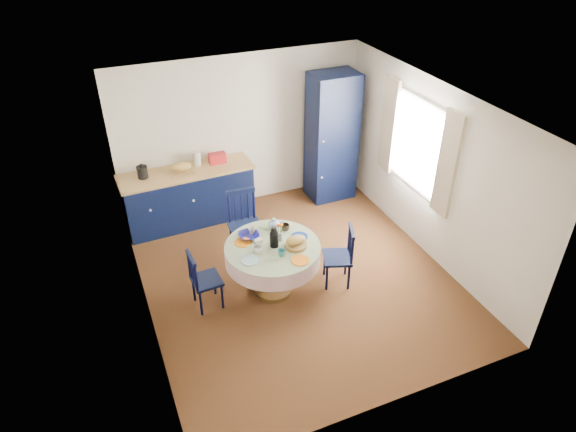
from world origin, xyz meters
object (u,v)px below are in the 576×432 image
at_px(chair_right, 340,256).
at_px(mug_b, 281,253).
at_px(chair_left, 204,280).
at_px(kitchen_counter, 189,195).
at_px(pantry_cabinet, 332,138).
at_px(dining_table, 273,253).
at_px(mug_c, 285,228).
at_px(cobalt_bowl, 249,236).
at_px(mug_a, 258,250).
at_px(mug_d, 252,231).
at_px(chair_far, 245,225).

relative_size(chair_right, mug_b, 8.93).
bearing_deg(chair_left, kitchen_counter, -11.65).
bearing_deg(pantry_cabinet, mug_b, -129.74).
height_order(dining_table, mug_c, dining_table).
bearing_deg(cobalt_bowl, mug_a, -90.23).
bearing_deg(mug_a, kitchen_counter, 100.17).
height_order(chair_left, mug_d, same).
bearing_deg(mug_b, pantry_cabinet, 50.97).
bearing_deg(dining_table, mug_b, -85.82).
height_order(kitchen_counter, chair_left, kitchen_counter).
height_order(dining_table, mug_b, dining_table).
distance_m(mug_a, mug_b, 0.30).
distance_m(kitchen_counter, chair_right, 2.71).
bearing_deg(dining_table, cobalt_bowl, 128.15).
height_order(kitchen_counter, mug_c, kitchen_counter).
distance_m(chair_right, mug_d, 1.22).
bearing_deg(cobalt_bowl, dining_table, -51.85).
height_order(kitchen_counter, chair_right, kitchen_counter).
bearing_deg(chair_left, chair_far, -48.13).
bearing_deg(mug_b, chair_far, 94.66).
relative_size(chair_left, cobalt_bowl, 3.18).
bearing_deg(chair_right, mug_c, -104.48).
distance_m(dining_table, chair_right, 0.92).
relative_size(chair_left, mug_c, 7.11).
distance_m(pantry_cabinet, chair_right, 2.43).
xyz_separation_m(mug_c, mug_d, (-0.43, 0.10, -0.00)).
distance_m(pantry_cabinet, mug_a, 2.90).
bearing_deg(cobalt_bowl, mug_c, -3.52).
distance_m(chair_left, mug_d, 0.88).
distance_m(chair_right, mug_a, 1.17).
xyz_separation_m(mug_b, cobalt_bowl, (-0.24, 0.52, -0.01)).
xyz_separation_m(pantry_cabinet, mug_d, (-1.97, -1.63, -0.29)).
height_order(kitchen_counter, mug_d, kitchen_counter).
bearing_deg(dining_table, chair_right, -11.33).
bearing_deg(kitchen_counter, mug_a, -81.75).
bearing_deg(chair_left, mug_a, -104.38).
height_order(kitchen_counter, chair_far, kitchen_counter).
relative_size(chair_far, mug_b, 10.50).
relative_size(kitchen_counter, pantry_cabinet, 0.96).
height_order(chair_left, cobalt_bowl, chair_left).
bearing_deg(dining_table, mug_a, -164.27).
height_order(pantry_cabinet, mug_c, pantry_cabinet).
bearing_deg(chair_far, chair_right, -45.75).
xyz_separation_m(mug_b, mug_c, (0.26, 0.49, 0.00)).
bearing_deg(mug_c, chair_right, -35.31).
distance_m(mug_a, mug_c, 0.59).
height_order(mug_b, mug_d, mug_d).
xyz_separation_m(kitchen_counter, cobalt_bowl, (0.39, -1.80, 0.30)).
relative_size(chair_far, mug_d, 10.32).
bearing_deg(chair_far, cobalt_bowl, -100.49).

